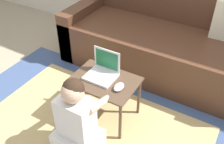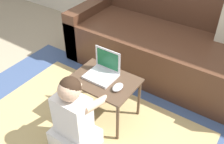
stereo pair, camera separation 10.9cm
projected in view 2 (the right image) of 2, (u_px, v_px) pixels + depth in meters
The scene contains 7 objects.
ground_plane at pixel (109, 122), 2.18m from camera, with size 16.00×16.00×0.00m, color gray.
area_rug at pixel (91, 128), 2.13m from camera, with size 2.47×1.47×0.01m.
couch at pixel (168, 44), 2.62m from camera, with size 1.95×0.83×0.81m.
laptop_desk at pixel (104, 85), 2.05m from camera, with size 0.51×0.37×0.38m.
laptop at pixel (103, 72), 2.04m from camera, with size 0.23×0.20×0.21m.
computer_mouse at pixel (118, 87), 1.92m from camera, with size 0.07×0.11×0.04m.
person_seated at pixel (74, 119), 1.84m from camera, with size 0.33×0.42×0.64m.
Camera 2 is at (0.86, -1.21, 1.66)m, focal length 42.00 mm.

